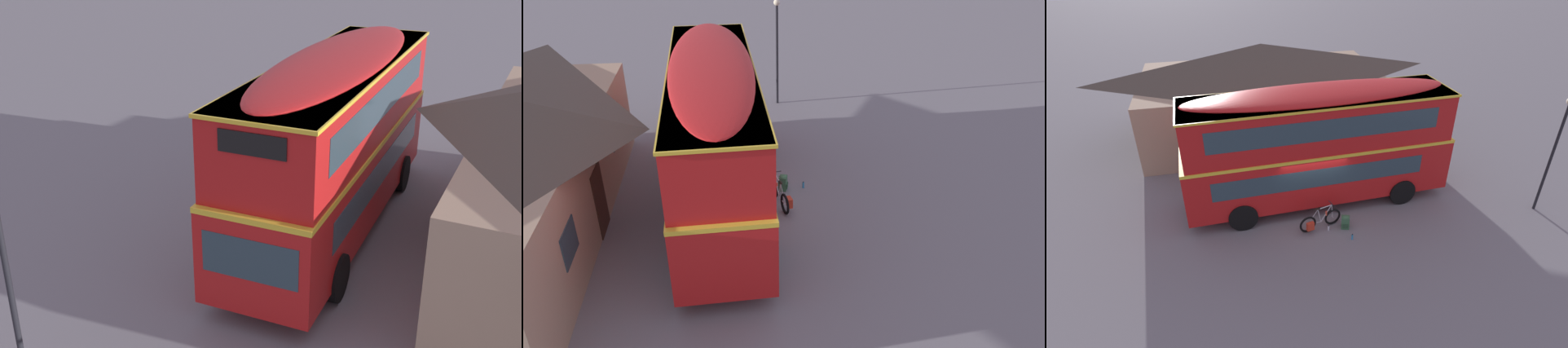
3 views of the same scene
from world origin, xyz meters
TOP-DOWN VIEW (x-y plane):
  - ground_plane at (0.00, 0.00)m, footprint 120.00×120.00m
  - double_decker_bus at (0.45, 0.57)m, footprint 10.56×3.02m
  - touring_bicycle at (0.04, -1.39)m, footprint 1.70×0.73m
  - backpack_on_ground at (1.02, -1.56)m, footprint 0.36×0.36m
  - water_bottle_blue_sports at (1.07, -2.27)m, footprint 0.07×0.07m
  - water_bottle_clear_plastic at (0.36, -1.56)m, footprint 0.08×0.08m
  - street_lamp at (8.86, -2.03)m, footprint 0.28×0.28m

SIDE VIEW (x-z plane):
  - ground_plane at x=0.00m, z-range 0.00..0.00m
  - water_bottle_clear_plastic at x=0.36m, z-range -0.01..0.21m
  - water_bottle_blue_sports at x=1.07m, z-range -0.01..0.23m
  - backpack_on_ground at x=1.02m, z-range 0.01..0.57m
  - touring_bicycle at x=0.04m, z-range -0.12..0.86m
  - double_decker_bus at x=0.45m, z-range 0.25..5.04m
  - street_lamp at x=8.86m, z-range 0.55..5.29m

